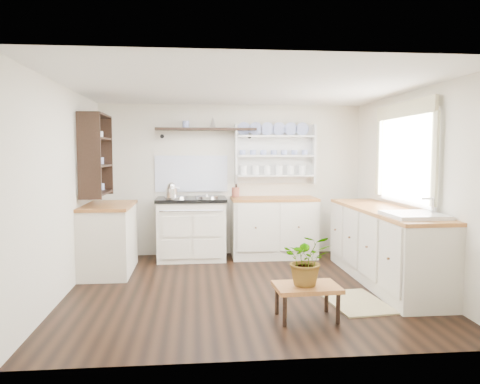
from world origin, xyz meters
The scene contains 19 objects.
floor centered at (0.00, 0.00, 0.00)m, with size 4.00×3.80×0.01m, color black.
wall_back centered at (0.00, 1.90, 1.15)m, with size 4.00×0.02×2.30m, color silver.
wall_right centered at (2.00, 0.00, 1.15)m, with size 0.02×3.80×2.30m, color silver.
wall_left centered at (-2.00, 0.00, 1.15)m, with size 0.02×3.80×2.30m, color silver.
ceiling centered at (0.00, 0.00, 2.30)m, with size 4.00×3.80×0.01m, color white.
window centered at (1.95, 0.15, 1.56)m, with size 0.08×1.55×1.22m.
aga_cooker centered at (-0.63, 1.57, 0.46)m, with size 1.02×0.71×0.94m.
back_cabinets centered at (0.60, 1.60, 0.46)m, with size 1.27×0.63×0.90m.
right_cabinets centered at (1.70, 0.10, 0.46)m, with size 0.62×2.43×0.90m.
belfast_sink centered at (1.70, -0.65, 0.80)m, with size 0.55×0.60×0.45m.
left_cabinets centered at (-1.70, 0.90, 0.46)m, with size 0.62×1.13×0.90m.
plate_rack centered at (0.65, 1.86, 1.56)m, with size 1.20×0.22×0.90m.
high_shelf centered at (-0.40, 1.78, 1.91)m, with size 1.50×0.29×0.16m.
left_shelving centered at (-1.84, 0.90, 1.55)m, with size 0.28×0.80×1.05m, color black.
kettle centered at (-0.91, 1.45, 1.03)m, with size 0.17×0.17×0.21m, color silver, non-canonical shape.
utensil_crock centered at (0.03, 1.68, 0.98)m, with size 0.12×0.12×0.14m, color brown.
center_table centered at (0.47, -1.06, 0.28)m, with size 0.62×0.45×0.33m.
potted_plant centered at (0.47, -1.06, 0.57)m, with size 0.44×0.38×0.49m, color #3F7233.
floor_rug centered at (1.10, -0.65, 0.01)m, with size 0.55×0.85×0.02m, color olive.
Camera 1 is at (-0.57, -5.28, 1.56)m, focal length 35.00 mm.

